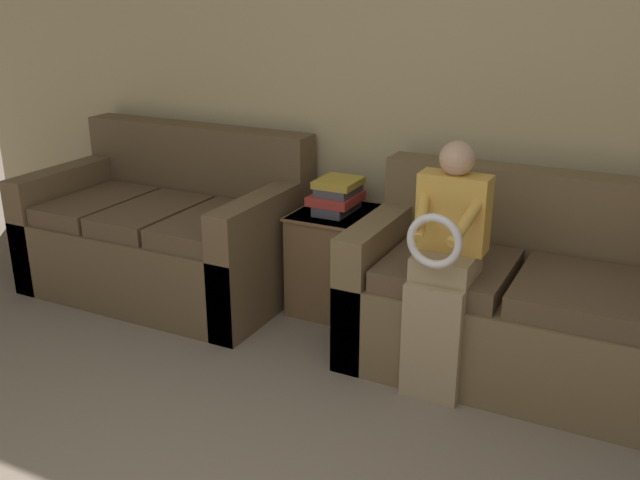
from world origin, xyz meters
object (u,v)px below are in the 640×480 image
child_left_seated (444,261)px  side_shelf (338,259)px  couch_side (169,235)px  book_stack (337,196)px  couch_main (584,316)px

child_left_seated → side_shelf: 1.06m
couch_side → book_stack: (1.08, 0.20, 0.35)m
child_left_seated → side_shelf: size_ratio=1.97×
couch_side → side_shelf: 1.10m
couch_side → side_shelf: couch_side is taller
side_shelf → couch_side: bearing=-169.3°
couch_main → side_shelf: couch_main is taller
couch_main → book_stack: 1.48m
book_stack → couch_side: bearing=-169.5°
side_shelf → book_stack: 0.39m
couch_side → child_left_seated: child_left_seated is taller
child_left_seated → couch_main: bearing=32.0°
couch_side → book_stack: 1.15m
couch_main → book_stack: bearing=171.4°
child_left_seated → book_stack: size_ratio=3.90×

